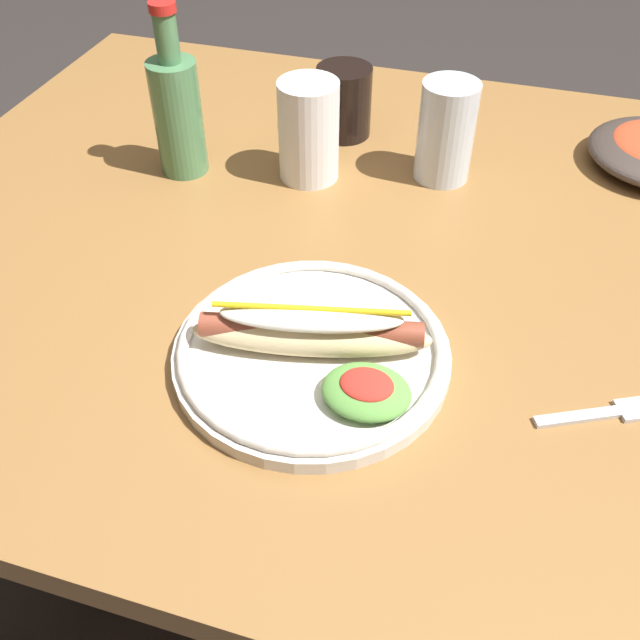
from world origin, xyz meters
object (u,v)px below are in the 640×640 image
at_px(soda_cup, 344,101).
at_px(extra_cup, 309,131).
at_px(hot_dog_plate, 314,348).
at_px(glass_bottle, 177,111).
at_px(fork, 605,413).
at_px(water_cup, 446,132).

bearing_deg(soda_cup, extra_cup, -95.78).
bearing_deg(hot_dog_plate, glass_bottle, 132.89).
distance_m(hot_dog_plate, extra_cup, 0.37).
height_order(hot_dog_plate, extra_cup, extra_cup).
xyz_separation_m(extra_cup, glass_bottle, (-0.17, -0.03, 0.02)).
xyz_separation_m(hot_dog_plate, fork, (0.29, 0.01, -0.02)).
bearing_deg(hot_dog_plate, soda_cup, 102.03).
xyz_separation_m(fork, water_cup, (-0.23, 0.38, 0.07)).
height_order(fork, water_cup, water_cup).
height_order(soda_cup, water_cup, water_cup).
xyz_separation_m(fork, soda_cup, (-0.39, 0.46, 0.05)).
xyz_separation_m(fork, extra_cup, (-0.40, 0.33, 0.07)).
bearing_deg(extra_cup, hot_dog_plate, -71.62).
relative_size(water_cup, glass_bottle, 0.59).
distance_m(soda_cup, water_cup, 0.18).
bearing_deg(fork, glass_bottle, 126.72).
bearing_deg(fork, soda_cup, 104.12).
height_order(soda_cup, glass_bottle, glass_bottle).
xyz_separation_m(soda_cup, glass_bottle, (-0.19, -0.17, 0.04)).
distance_m(extra_cup, glass_bottle, 0.18).
height_order(hot_dog_plate, water_cup, water_cup).
bearing_deg(fork, hot_dog_plate, 156.73).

